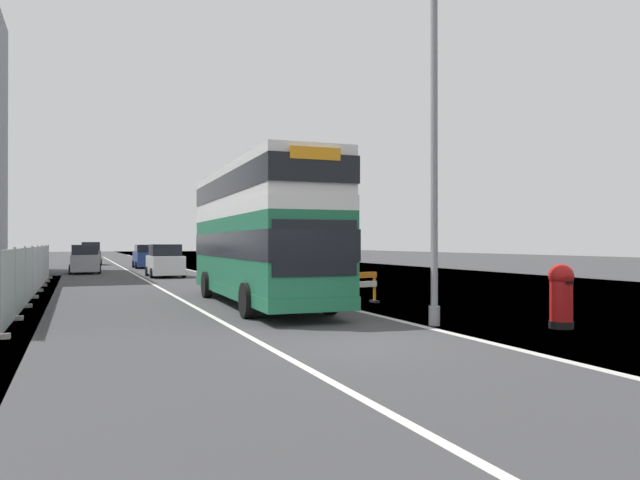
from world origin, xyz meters
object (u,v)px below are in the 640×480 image
Objects in this scene: lamppost_foreground at (434,165)px; car_receding_mid at (85,260)px; car_oncoming_near at (165,262)px; car_far_side at (91,254)px; red_pillar_postbox at (561,293)px; car_receding_far at (146,257)px; roadworks_barrier at (359,285)px; double_decker_bus at (259,232)px.

lamppost_foreground is 2.05× the size of car_receding_mid.
car_oncoming_near is 1.03× the size of car_far_side.
lamppost_foreground is at bearing -81.37° from car_far_side.
red_pillar_postbox is at bearing -78.68° from car_far_side.
car_oncoming_near is 0.93× the size of car_receding_far.
car_far_side is at bearing 100.62° from roadworks_barrier.
red_pillar_postbox is at bearing -72.10° from car_receding_mid.
double_decker_bus is at bearing 111.53° from lamppost_foreground.
lamppost_foreground is 48.46m from car_far_side.
red_pillar_postbox is at bearing -57.61° from double_decker_bus.
lamppost_foreground is at bearing -68.47° from double_decker_bus.
car_oncoming_near is 13.84m from car_receding_far.
lamppost_foreground reaches higher than double_decker_bus.
car_receding_far is (-3.76, 32.92, 0.26)m from roadworks_barrier.
car_receding_far is 1.10× the size of car_far_side.
red_pillar_postbox is at bearing -74.75° from roadworks_barrier.
lamppost_foreground is 5.73× the size of roadworks_barrier.
car_receding_mid is at bearing 108.65° from roadworks_barrier.
roadworks_barrier is 42.85m from car_far_side.
car_far_side is (-7.90, 42.12, 0.35)m from roadworks_barrier.
red_pillar_postbox is at bearing -31.25° from lamppost_foreground.
double_decker_bus is 7.65× the size of roadworks_barrier.
roadworks_barrier is 33.14m from car_receding_far.
red_pillar_postbox is 0.39× the size of car_far_side.
car_receding_mid is 1.03× the size of car_far_side.
car_far_side is (-3.86, 23.04, 0.06)m from car_oncoming_near.
car_oncoming_near is (-4.04, 19.08, 0.29)m from roadworks_barrier.
car_oncoming_near is at bearing -91.16° from car_receding_far.
car_receding_mid reaches higher than car_receding_far.
roadworks_barrier is at bearing -79.38° from car_far_side.
car_far_side is at bearing 98.63° from lamppost_foreground.
car_receding_mid is (-10.58, 32.77, 0.06)m from red_pillar_postbox.
car_receding_far is (-0.45, 31.86, -1.57)m from double_decker_bus.
double_decker_bus is 2.81× the size of car_far_side.
car_oncoming_near is at bearing 102.87° from red_pillar_postbox.
lamppost_foreground is 32.32m from car_receding_mid.
double_decker_bus is 31.90m from car_receding_far.
car_far_side is at bearing 96.38° from double_decker_bus.
car_oncoming_near reaches higher than car_receding_far.
car_far_side is (-4.14, 9.20, 0.09)m from car_receding_far.
red_pillar_postbox is 0.38× the size of car_receding_mid.
car_far_side is (-7.26, 47.81, -3.10)m from lamppost_foreground.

